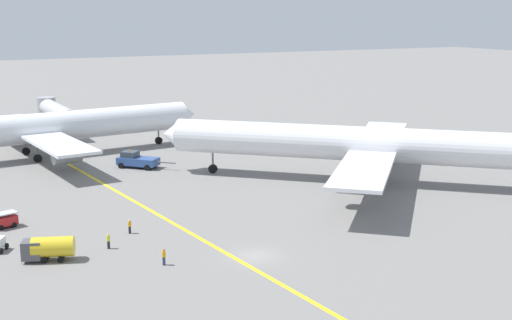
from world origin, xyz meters
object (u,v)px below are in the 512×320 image
at_px(airliner_at_gate_left, 47,128).
at_px(ground_crew_ramp_agent_by_cones, 130,226).
at_px(gse_baggage_cart_near_cluster, 4,220).
at_px(ground_crew_marshaller_foreground, 108,241).
at_px(airliner_being_pushed, 359,145).
at_px(gse_fuel_bowser_stubby, 48,248).
at_px(ground_crew_wing_walker_right, 164,257).
at_px(pushback_tug, 137,160).
at_px(jet_bridge, 55,111).

xyz_separation_m(airliner_at_gate_left, ground_crew_ramp_agent_by_cones, (0.62, -45.32, -4.01)).
xyz_separation_m(gse_baggage_cart_near_cluster, ground_crew_marshaller_foreground, (8.65, -12.10, -0.02)).
xyz_separation_m(airliner_being_pushed, gse_fuel_bowser_stubby, (-45.00, -12.51, -4.11)).
bearing_deg(ground_crew_wing_walker_right, airliner_at_gate_left, 90.87).
height_order(pushback_tug, ground_crew_marshaller_foreground, pushback_tug).
bearing_deg(airliner_at_gate_left, gse_baggage_cart_near_cluster, -107.04).
xyz_separation_m(airliner_being_pushed, ground_crew_wing_walker_right, (-35.29, -18.63, -4.60)).
distance_m(airliner_being_pushed, jet_bridge, 67.64).
bearing_deg(airliner_at_gate_left, airliner_being_pushed, -46.01).
relative_size(gse_fuel_bowser_stubby, ground_crew_marshaller_foreground, 3.23).
distance_m(airliner_at_gate_left, jet_bridge, 23.43).
bearing_deg(ground_crew_ramp_agent_by_cones, gse_fuel_bowser_stubby, -153.96).
xyz_separation_m(gse_baggage_cart_near_cluster, ground_crew_wing_walker_right, (12.20, -19.03, -0.01)).
bearing_deg(airliner_at_gate_left, ground_crew_marshaller_foreground, -93.15).
xyz_separation_m(pushback_tug, ground_crew_marshaller_foreground, (-13.45, -34.70, -0.34)).
distance_m(pushback_tug, gse_fuel_bowser_stubby, 40.56).
distance_m(airliner_at_gate_left, gse_fuel_bowser_stubby, 50.86).
relative_size(airliner_being_pushed, jet_bridge, 2.16).
height_order(gse_baggage_cart_near_cluster, jet_bridge, jet_bridge).
relative_size(airliner_at_gate_left, airliner_being_pushed, 1.15).
relative_size(airliner_being_pushed, ground_crew_ramp_agent_by_cones, 29.65).
distance_m(airliner_at_gate_left, airliner_being_pushed, 52.04).
relative_size(ground_crew_marshaller_foreground, ground_crew_ramp_agent_by_cones, 1.02).
relative_size(gse_fuel_bowser_stubby, ground_crew_ramp_agent_by_cones, 3.28).
bearing_deg(pushback_tug, gse_fuel_bowser_stubby, -118.91).
height_order(pushback_tug, jet_bridge, jet_bridge).
bearing_deg(airliner_being_pushed, gse_baggage_cart_near_cluster, 179.52).
bearing_deg(airliner_being_pushed, airliner_at_gate_left, 133.99).
relative_size(pushback_tug, ground_crew_wing_walker_right, 4.74).
height_order(airliner_being_pushed, gse_fuel_bowser_stubby, airliner_being_pushed).
xyz_separation_m(airliner_at_gate_left, ground_crew_marshaller_foreground, (-2.70, -49.14, -4.00)).
bearing_deg(airliner_being_pushed, jet_bridge, 117.04).
bearing_deg(gse_baggage_cart_near_cluster, airliner_being_pushed, -0.48).
height_order(ground_crew_ramp_agent_by_cones, jet_bridge, jet_bridge).
xyz_separation_m(airliner_at_gate_left, gse_baggage_cart_near_cluster, (-11.35, -37.04, -3.98)).
xyz_separation_m(pushback_tug, ground_crew_ramp_agent_by_cones, (-10.13, -30.88, -0.36)).
height_order(gse_fuel_bowser_stubby, ground_crew_wing_walker_right, gse_fuel_bowser_stubby).
bearing_deg(gse_fuel_bowser_stubby, airliner_at_gate_left, 79.94).
height_order(pushback_tug, gse_baggage_cart_near_cluster, pushback_tug).
relative_size(airliner_at_gate_left, ground_crew_wing_walker_right, 33.12).
height_order(airliner_at_gate_left, pushback_tug, airliner_at_gate_left).
bearing_deg(gse_fuel_bowser_stubby, ground_crew_ramp_agent_by_cones, 26.04).
xyz_separation_m(ground_crew_wing_walker_right, jet_bridge, (4.54, 78.87, 3.62)).
height_order(airliner_being_pushed, ground_crew_marshaller_foreground, airliner_being_pushed).
bearing_deg(ground_crew_marshaller_foreground, ground_crew_ramp_agent_by_cones, 49.00).
height_order(ground_crew_marshaller_foreground, ground_crew_wing_walker_right, ground_crew_wing_walker_right).
relative_size(pushback_tug, ground_crew_marshaller_foreground, 4.77).
bearing_deg(gse_fuel_bowser_stubby, jet_bridge, 78.92).
xyz_separation_m(pushback_tug, gse_fuel_bowser_stubby, (-19.61, -35.51, 0.15)).
bearing_deg(ground_crew_marshaller_foreground, airliner_being_pushed, 16.76).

